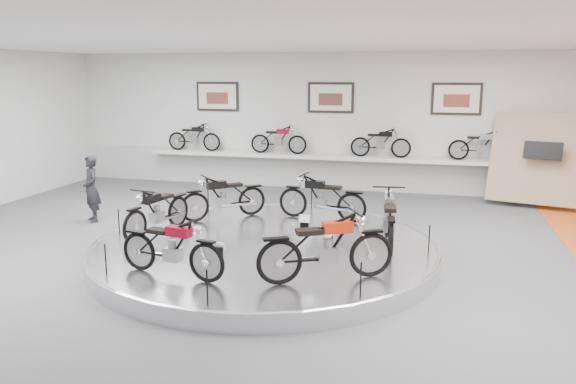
% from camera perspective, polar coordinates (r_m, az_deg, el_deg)
% --- Properties ---
extents(floor, '(16.00, 16.00, 0.00)m').
position_cam_1_polar(floor, '(10.28, -2.81, -7.22)').
color(floor, '#4E4E51').
rests_on(floor, ground).
extents(ceiling, '(16.00, 16.00, 0.00)m').
position_cam_1_polar(ceiling, '(9.74, -3.06, 15.62)').
color(ceiling, white).
rests_on(ceiling, wall_back).
extents(wall_back, '(16.00, 0.00, 16.00)m').
position_cam_1_polar(wall_back, '(16.59, 4.35, 7.13)').
color(wall_back, silver).
rests_on(wall_back, floor).
extents(dado_band, '(15.68, 0.04, 1.10)m').
position_cam_1_polar(dado_band, '(16.75, 4.26, 2.17)').
color(dado_band, '#BCBCBA').
rests_on(dado_band, floor).
extents(display_platform, '(6.40, 6.40, 0.30)m').
position_cam_1_polar(display_platform, '(10.51, -2.34, -5.93)').
color(display_platform, silver).
rests_on(display_platform, floor).
extents(platform_rim, '(6.40, 6.40, 0.10)m').
position_cam_1_polar(platform_rim, '(10.47, -2.34, -5.31)').
color(platform_rim, '#B2B2BA').
rests_on(platform_rim, display_platform).
extents(shelf, '(11.00, 0.55, 0.10)m').
position_cam_1_polar(shelf, '(16.41, 4.11, 3.56)').
color(shelf, silver).
rests_on(shelf, wall_back).
extents(poster_left, '(1.35, 0.06, 0.88)m').
position_cam_1_polar(poster_left, '(17.46, -7.18, 9.61)').
color(poster_left, '#EEE9CD').
rests_on(poster_left, wall_back).
extents(poster_center, '(1.35, 0.06, 0.88)m').
position_cam_1_polar(poster_center, '(16.50, 4.36, 9.54)').
color(poster_center, '#EEE9CD').
rests_on(poster_center, wall_back).
extents(poster_right, '(1.35, 0.06, 0.88)m').
position_cam_1_polar(poster_right, '(16.26, 16.75, 9.04)').
color(poster_right, '#EEE9CD').
rests_on(poster_right, wall_back).
extents(display_panel, '(2.56, 1.52, 2.30)m').
position_cam_1_polar(display_panel, '(15.75, 24.20, 3.12)').
color(display_panel, tan).
rests_on(display_panel, floor).
extents(shelf_bike_a, '(1.22, 0.43, 0.73)m').
position_cam_1_polar(shelf_bike_a, '(17.59, -9.51, 5.35)').
color(shelf_bike_a, black).
rests_on(shelf_bike_a, shelf).
extents(shelf_bike_b, '(1.22, 0.43, 0.73)m').
position_cam_1_polar(shelf_bike_b, '(16.68, -0.97, 5.17)').
color(shelf_bike_b, maroon).
rests_on(shelf_bike_b, shelf).
extents(shelf_bike_c, '(1.22, 0.43, 0.73)m').
position_cam_1_polar(shelf_bike_c, '(16.15, 9.39, 4.79)').
color(shelf_bike_c, black).
rests_on(shelf_bike_c, shelf).
extents(shelf_bike_d, '(1.22, 0.43, 0.73)m').
position_cam_1_polar(shelf_bike_d, '(16.14, 18.99, 4.30)').
color(shelf_bike_d, silver).
rests_on(shelf_bike_d, shelf).
extents(bike_a, '(0.82, 1.81, 1.03)m').
position_cam_1_polar(bike_a, '(10.28, 10.23, -2.67)').
color(bike_a, silver).
rests_on(bike_a, display_platform).
extents(bike_b, '(1.73, 0.82, 0.98)m').
position_cam_1_polar(bike_b, '(11.96, 3.46, -0.56)').
color(bike_b, black).
rests_on(bike_b, display_platform).
extents(bike_c, '(1.61, 1.53, 0.97)m').
position_cam_1_polar(bike_c, '(12.14, -6.55, -0.47)').
color(bike_c, black).
rests_on(bike_c, display_platform).
extents(bike_d, '(0.89, 1.73, 0.97)m').
position_cam_1_polar(bike_d, '(11.11, -13.14, -1.86)').
color(bike_d, black).
rests_on(bike_d, display_platform).
extents(bike_e, '(1.68, 0.86, 0.94)m').
position_cam_1_polar(bike_e, '(8.81, -11.76, -5.49)').
color(bike_e, maroon).
rests_on(bike_e, display_platform).
extents(bike_f, '(1.90, 1.42, 1.06)m').
position_cam_1_polar(bike_f, '(8.44, 3.90, -5.59)').
color(bike_f, '#B9250B').
rests_on(bike_f, display_platform).
extents(visitor, '(0.67, 0.65, 1.55)m').
position_cam_1_polar(visitor, '(13.73, -19.34, 0.33)').
color(visitor, black).
rests_on(visitor, floor).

